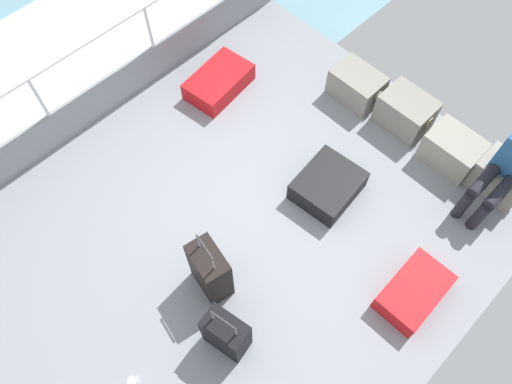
{
  "coord_description": "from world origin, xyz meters",
  "views": [
    {
      "loc": [
        1.59,
        -1.39,
        4.53
      ],
      "look_at": [
        -0.09,
        0.27,
        0.25
      ],
      "focal_mm": 34.55,
      "sensor_mm": 36.0,
      "label": 1
    }
  ],
  "objects_px": {
    "suitcase_1": "(210,271)",
    "suitcase_2": "(328,186)",
    "cargo_crate_2": "(452,150)",
    "passenger_seated": "(508,168)",
    "suitcase_3": "(414,292)",
    "paper_cup": "(133,382)",
    "suitcase_0": "(226,334)",
    "cargo_crate_0": "(357,85)",
    "cargo_crate_1": "(406,112)",
    "suitcase_4": "(219,82)",
    "cargo_crate_3": "(501,177)"
  },
  "relations": [
    {
      "from": "suitcase_1",
      "to": "suitcase_2",
      "type": "bearing_deg",
      "value": 86.09
    },
    {
      "from": "cargo_crate_2",
      "to": "passenger_seated",
      "type": "distance_m",
      "value": 0.68
    },
    {
      "from": "suitcase_3",
      "to": "paper_cup",
      "type": "relative_size",
      "value": 7.11
    },
    {
      "from": "suitcase_0",
      "to": "suitcase_2",
      "type": "xyz_separation_m",
      "value": [
        -0.39,
        1.79,
        -0.15
      ]
    },
    {
      "from": "suitcase_2",
      "to": "suitcase_0",
      "type": "bearing_deg",
      "value": -77.57
    },
    {
      "from": "cargo_crate_2",
      "to": "suitcase_0",
      "type": "relative_size",
      "value": 0.83
    },
    {
      "from": "suitcase_1",
      "to": "suitcase_3",
      "type": "distance_m",
      "value": 1.89
    },
    {
      "from": "cargo_crate_0",
      "to": "cargo_crate_2",
      "type": "xyz_separation_m",
      "value": [
        1.29,
        0.03,
        0.01
      ]
    },
    {
      "from": "cargo_crate_1",
      "to": "suitcase_2",
      "type": "relative_size",
      "value": 0.85
    },
    {
      "from": "cargo_crate_2",
      "to": "suitcase_3",
      "type": "xyz_separation_m",
      "value": [
        0.64,
        -1.51,
        -0.08
      ]
    },
    {
      "from": "suitcase_1",
      "to": "suitcase_4",
      "type": "height_order",
      "value": "suitcase_1"
    },
    {
      "from": "suitcase_3",
      "to": "suitcase_2",
      "type": "bearing_deg",
      "value": 168.0
    },
    {
      "from": "cargo_crate_0",
      "to": "paper_cup",
      "type": "distance_m",
      "value": 3.89
    },
    {
      "from": "cargo_crate_3",
      "to": "suitcase_2",
      "type": "distance_m",
      "value": 1.77
    },
    {
      "from": "passenger_seated",
      "to": "cargo_crate_0",
      "type": "bearing_deg",
      "value": 177.14
    },
    {
      "from": "paper_cup",
      "to": "cargo_crate_3",
      "type": "bearing_deg",
      "value": 74.05
    },
    {
      "from": "cargo_crate_1",
      "to": "suitcase_0",
      "type": "distance_m",
      "value": 3.1
    },
    {
      "from": "cargo_crate_0",
      "to": "cargo_crate_3",
      "type": "xyz_separation_m",
      "value": [
        1.83,
        0.09,
        0.02
      ]
    },
    {
      "from": "passenger_seated",
      "to": "suitcase_4",
      "type": "xyz_separation_m",
      "value": [
        -3.03,
        -0.96,
        -0.46
      ]
    },
    {
      "from": "cargo_crate_3",
      "to": "cargo_crate_1",
      "type": "bearing_deg",
      "value": -179.48
    },
    {
      "from": "cargo_crate_1",
      "to": "cargo_crate_3",
      "type": "relative_size",
      "value": 1.1
    },
    {
      "from": "cargo_crate_0",
      "to": "suitcase_2",
      "type": "distance_m",
      "value": 1.36
    },
    {
      "from": "cargo_crate_1",
      "to": "suitcase_3",
      "type": "height_order",
      "value": "cargo_crate_1"
    },
    {
      "from": "cargo_crate_0",
      "to": "cargo_crate_2",
      "type": "bearing_deg",
      "value": 1.27
    },
    {
      "from": "suitcase_4",
      "to": "cargo_crate_0",
      "type": "bearing_deg",
      "value": 41.34
    },
    {
      "from": "cargo_crate_1",
      "to": "paper_cup",
      "type": "xyz_separation_m",
      "value": [
        0.08,
        -3.9,
        -0.15
      ]
    },
    {
      "from": "suitcase_0",
      "to": "suitcase_2",
      "type": "distance_m",
      "value": 1.84
    },
    {
      "from": "cargo_crate_3",
      "to": "passenger_seated",
      "type": "relative_size",
      "value": 0.5
    },
    {
      "from": "cargo_crate_1",
      "to": "suitcase_2",
      "type": "bearing_deg",
      "value": -90.12
    },
    {
      "from": "suitcase_4",
      "to": "cargo_crate_3",
      "type": "bearing_deg",
      "value": 20.73
    },
    {
      "from": "cargo_crate_2",
      "to": "suitcase_4",
      "type": "relative_size",
      "value": 0.72
    },
    {
      "from": "suitcase_3",
      "to": "suitcase_1",
      "type": "bearing_deg",
      "value": -138.53
    },
    {
      "from": "paper_cup",
      "to": "suitcase_0",
      "type": "bearing_deg",
      "value": 69.27
    },
    {
      "from": "suitcase_3",
      "to": "cargo_crate_3",
      "type": "bearing_deg",
      "value": 93.64
    },
    {
      "from": "suitcase_2",
      "to": "cargo_crate_1",
      "type": "bearing_deg",
      "value": 89.88
    },
    {
      "from": "cargo_crate_0",
      "to": "cargo_crate_2",
      "type": "distance_m",
      "value": 1.29
    },
    {
      "from": "suitcase_2",
      "to": "cargo_crate_0",
      "type": "bearing_deg",
      "value": 117.5
    },
    {
      "from": "suitcase_2",
      "to": "paper_cup",
      "type": "bearing_deg",
      "value": -88.17
    },
    {
      "from": "cargo_crate_0",
      "to": "cargo_crate_3",
      "type": "bearing_deg",
      "value": 2.88
    },
    {
      "from": "cargo_crate_2",
      "to": "cargo_crate_3",
      "type": "distance_m",
      "value": 0.55
    },
    {
      "from": "suitcase_1",
      "to": "paper_cup",
      "type": "xyz_separation_m",
      "value": [
        0.19,
        -1.09,
        -0.28
      ]
    },
    {
      "from": "cargo_crate_2",
      "to": "passenger_seated",
      "type": "relative_size",
      "value": 0.55
    },
    {
      "from": "cargo_crate_2",
      "to": "suitcase_1",
      "type": "relative_size",
      "value": 0.68
    },
    {
      "from": "suitcase_3",
      "to": "passenger_seated",
      "type": "bearing_deg",
      "value": 94.11
    },
    {
      "from": "paper_cup",
      "to": "suitcase_1",
      "type": "bearing_deg",
      "value": 99.71
    },
    {
      "from": "cargo_crate_0",
      "to": "suitcase_2",
      "type": "relative_size",
      "value": 0.86
    },
    {
      "from": "cargo_crate_1",
      "to": "paper_cup",
      "type": "distance_m",
      "value": 3.9
    },
    {
      "from": "suitcase_0",
      "to": "suitcase_4",
      "type": "bearing_deg",
      "value": 138.83
    },
    {
      "from": "cargo_crate_1",
      "to": "suitcase_3",
      "type": "relative_size",
      "value": 0.85
    },
    {
      "from": "cargo_crate_0",
      "to": "suitcase_1",
      "type": "bearing_deg",
      "value": -79.1
    }
  ]
}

